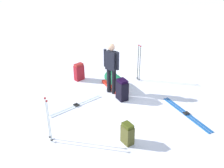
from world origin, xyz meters
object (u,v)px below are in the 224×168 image
object	(u,v)px
skier_standing	(111,66)
backpack_bright	(122,90)
ski_poles_planted_far	(139,61)
backpack_small_spare	(79,72)
backpack_large_dark	(127,134)
gear_sled	(115,81)
ski_pair_far	(186,114)
ski_pair_near	(76,105)
ski_poles_planted_near	(48,118)

from	to	relation	value
skier_standing	backpack_bright	size ratio (longest dim) A/B	2.47
backpack_bright	ski_poles_planted_far	world-z (taller)	ski_poles_planted_far
backpack_bright	backpack_small_spare	size ratio (longest dim) A/B	1.09
backpack_large_dark	gear_sled	bearing A→B (deg)	-6.62
gear_sled	ski_poles_planted_far	bearing A→B (deg)	-69.03
ski_pair_far	ski_pair_near	bearing A→B (deg)	69.78
ski_poles_planted_far	skier_standing	bearing A→B (deg)	121.32
ski_poles_planted_near	ski_pair_far	bearing A→B (deg)	-84.63
ski_pair_far	skier_standing	bearing A→B (deg)	46.86
backpack_bright	backpack_small_spare	world-z (taller)	backpack_bright
skier_standing	ski_pair_near	world-z (taller)	skier_standing
skier_standing	gear_sled	bearing A→B (deg)	-29.26
ski_poles_planted_near	ski_poles_planted_far	distance (m)	4.21
ski_pair_near	backpack_bright	world-z (taller)	backpack_bright
backpack_bright	gear_sled	distance (m)	0.84
ski_poles_planted_near	backpack_small_spare	bearing A→B (deg)	-17.68
skier_standing	ski_poles_planted_far	bearing A→B (deg)	-58.68
backpack_small_spare	gear_sled	distance (m)	1.42
backpack_small_spare	skier_standing	bearing A→B (deg)	-141.49
backpack_bright	ski_poles_planted_near	bearing A→B (deg)	125.49
ski_pair_near	gear_sled	size ratio (longest dim) A/B	1.43
ski_pair_far	backpack_large_dark	distance (m)	2.19
gear_sled	skier_standing	bearing A→B (deg)	150.74
backpack_large_dark	ski_poles_planted_far	distance (m)	3.56
ski_pair_near	ski_poles_planted_far	xyz separation A→B (m)	(1.30, -2.38, 0.73)
gear_sled	ski_poles_planted_near	bearing A→B (deg)	138.08
skier_standing	ski_pair_far	xyz separation A→B (m)	(-1.73, -1.85, -0.94)
backpack_large_dark	ski_poles_planted_near	bearing A→B (deg)	75.21
skier_standing	backpack_large_dark	world-z (taller)	skier_standing
ski_pair_near	backpack_small_spare	distance (m)	1.83
skier_standing	backpack_small_spare	bearing A→B (deg)	38.51
ski_poles_planted_near	gear_sled	xyz separation A→B (m)	(2.42, -2.18, -0.45)
skier_standing	backpack_large_dark	size ratio (longest dim) A/B	3.02
ski_pair_far	gear_sled	world-z (taller)	gear_sled
skier_standing	ski_poles_planted_near	world-z (taller)	skier_standing
ski_pair_far	ski_poles_planted_near	world-z (taller)	ski_poles_planted_near
skier_standing	ski_pair_near	xyz separation A→B (m)	(-0.60, 1.22, -0.94)
ski_poles_planted_near	gear_sled	world-z (taller)	ski_poles_planted_near
ski_pair_far	ski_poles_planted_far	world-z (taller)	ski_poles_planted_far
ski_pair_far	ski_poles_planted_far	bearing A→B (deg)	15.95
ski_poles_planted_near	backpack_large_dark	bearing A→B (deg)	-104.79
ski_pair_near	gear_sled	xyz separation A→B (m)	(0.93, -1.41, 0.21)
backpack_bright	ski_poles_planted_near	size ratio (longest dim) A/B	0.57
ski_pair_far	backpack_small_spare	xyz separation A→B (m)	(2.92, 2.79, 0.30)
backpack_bright	ski_poles_planted_far	bearing A→B (deg)	-37.21
ski_poles_planted_near	gear_sled	distance (m)	3.29
gear_sled	ski_pair_near	bearing A→B (deg)	123.50
ski_pair_near	ski_poles_planted_far	size ratio (longest dim) A/B	1.25
ski_poles_planted_far	backpack_small_spare	bearing A→B (deg)	76.96
ski_pair_far	backpack_small_spare	distance (m)	4.05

